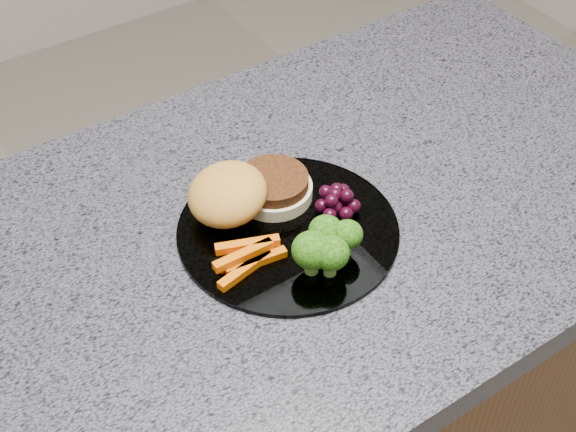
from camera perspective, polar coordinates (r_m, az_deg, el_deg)
name	(u,v)px	position (r m, az deg, el deg)	size (l,w,h in m)	color
countertop	(266,241)	(0.96, -1.55, -1.79)	(1.20, 0.60, 0.04)	#53525D
plate	(288,230)	(0.94, 0.00, -1.02)	(0.26, 0.26, 0.01)	white
burger	(244,194)	(0.95, -3.13, 1.55)	(0.17, 0.11, 0.05)	beige
carrot_sticks	(248,257)	(0.89, -2.89, -2.93)	(0.09, 0.05, 0.02)	#CF5703
broccoli	(326,245)	(0.87, 2.72, -2.05)	(0.09, 0.07, 0.05)	#598C32
grape_bunch	(337,201)	(0.95, 3.51, 1.09)	(0.06, 0.05, 0.03)	black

